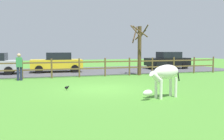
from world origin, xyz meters
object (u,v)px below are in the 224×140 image
object	(u,v)px
visitor_near_fence	(19,66)
parked_car_yellow	(57,62)
bare_tree	(139,48)
parked_car_black	(168,60)
zebra	(165,75)
crow_on_grass	(67,87)

from	to	relation	value
visitor_near_fence	parked_car_yellow	bearing A→B (deg)	58.66
bare_tree	parked_car_black	distance (m)	6.25
bare_tree	parked_car_black	world-z (taller)	bare_tree
parked_car_yellow	visitor_near_fence	xyz separation A→B (m)	(-2.64, -4.34, 0.06)
bare_tree	visitor_near_fence	xyz separation A→B (m)	(-8.13, -0.58, -1.08)
visitor_near_fence	zebra	bearing A→B (deg)	-52.46
parked_car_black	bare_tree	bearing A→B (deg)	-139.41
parked_car_black	visitor_near_fence	world-z (taller)	visitor_near_fence
parked_car_yellow	parked_car_black	bearing A→B (deg)	1.31
crow_on_grass	parked_car_black	xyz separation A→B (m)	(10.55, 8.94, 0.72)
parked_car_black	parked_car_yellow	bearing A→B (deg)	-178.69
bare_tree	parked_car_yellow	xyz separation A→B (m)	(-5.48, 3.77, -1.14)
crow_on_grass	visitor_near_fence	distance (m)	4.97
parked_car_black	crow_on_grass	bearing A→B (deg)	-139.73
bare_tree	zebra	bearing A→B (deg)	-107.18
parked_car_yellow	bare_tree	bearing A→B (deg)	-34.49
bare_tree	zebra	world-z (taller)	bare_tree
bare_tree	crow_on_grass	world-z (taller)	bare_tree
bare_tree	parked_car_yellow	world-z (taller)	bare_tree
zebra	visitor_near_fence	bearing A→B (deg)	127.54
crow_on_grass	parked_car_yellow	world-z (taller)	parked_car_yellow
zebra	visitor_near_fence	xyz separation A→B (m)	(-5.67, 7.38, -0.02)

